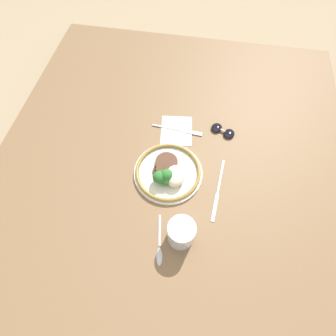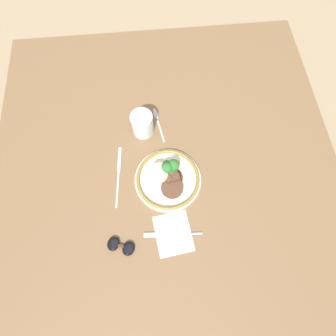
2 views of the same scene
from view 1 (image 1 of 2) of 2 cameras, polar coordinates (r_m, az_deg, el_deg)
name	(u,v)px [view 1 (image 1 of 2)]	position (r m, az deg, el deg)	size (l,w,h in m)	color
ground_plane	(169,176)	(0.96, 0.20, -1.70)	(8.00, 8.00, 0.00)	#998466
dining_table	(169,173)	(0.93, 0.21, -0.99)	(1.49, 1.26, 0.05)	brown
napkin	(176,130)	(1.00, 1.78, 8.17)	(0.15, 0.13, 0.00)	white
plate	(169,173)	(0.88, 0.18, -1.05)	(0.24, 0.24, 0.07)	silver
juice_glass	(181,233)	(0.78, 2.87, -13.98)	(0.08, 0.08, 0.10)	yellow
fork	(182,131)	(1.00, 3.07, 8.15)	(0.02, 0.19, 0.00)	#B7B7BC
knife	(218,192)	(0.89, 10.78, -5.21)	(0.23, 0.03, 0.00)	#B7B7BC
spoon	(159,250)	(0.81, -1.87, -17.39)	(0.15, 0.04, 0.01)	#B7B7BC
sunglasses	(223,131)	(1.02, 11.84, 7.95)	(0.08, 0.10, 0.01)	black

